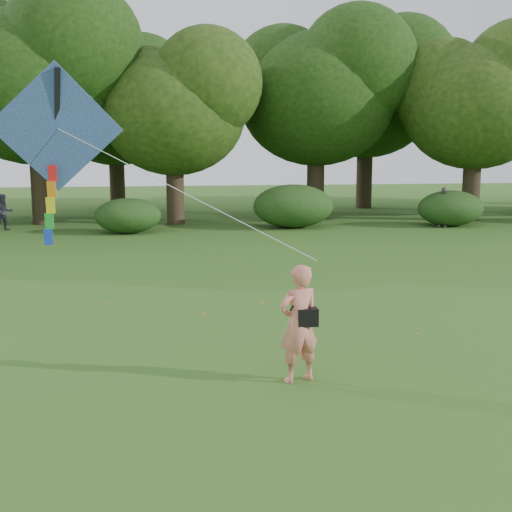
{
  "coord_description": "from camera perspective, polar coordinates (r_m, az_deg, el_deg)",
  "views": [
    {
      "loc": [
        -2.81,
        -9.23,
        3.42
      ],
      "look_at": [
        -1.08,
        2.0,
        1.5
      ],
      "focal_mm": 45.0,
      "sensor_mm": 36.0,
      "label": 1
    }
  ],
  "objects": [
    {
      "name": "ground",
      "position": [
        10.23,
        7.82,
        -10.02
      ],
      "size": [
        100.0,
        100.0,
        0.0
      ],
      "primitive_type": "plane",
      "color": "#265114",
      "rests_on": "ground"
    },
    {
      "name": "flying_kite",
      "position": [
        10.9,
        -17.27,
        10.51
      ],
      "size": [
        4.86,
        2.34,
        2.94
      ],
      "color": "#235D9A",
      "rests_on": "ground"
    },
    {
      "name": "fallen_leaves",
      "position": [
        15.44,
        2.14,
        -3.2
      ],
      "size": [
        9.14,
        14.56,
        0.01
      ],
      "color": "olive",
      "rests_on": "ground"
    },
    {
      "name": "tree_line",
      "position": [
        32.49,
        -0.83,
        13.44
      ],
      "size": [
        54.7,
        15.3,
        9.48
      ],
      "color": "#3A2D1E",
      "rests_on": "ground"
    },
    {
      "name": "shrub_band",
      "position": [
        27.03,
        -4.3,
        4.12
      ],
      "size": [
        39.15,
        3.22,
        1.88
      ],
      "color": "#264919",
      "rests_on": "ground"
    },
    {
      "name": "bystander_left",
      "position": [
        28.85,
        -21.47,
        3.63
      ],
      "size": [
        0.93,
        0.88,
        1.52
      ],
      "primitive_type": "imported",
      "rotation": [
        0.0,
        0.0,
        0.57
      ],
      "color": "#2A2B38",
      "rests_on": "ground"
    },
    {
      "name": "bystander_right",
      "position": [
        29.16,
        16.29,
        4.19
      ],
      "size": [
        1.09,
        0.89,
        1.74
      ],
      "primitive_type": "imported",
      "rotation": [
        0.0,
        0.0,
        -0.54
      ],
      "color": "slate",
      "rests_on": "ground"
    },
    {
      "name": "man_kite_flyer",
      "position": [
        9.44,
        3.81,
        -6.03
      ],
      "size": [
        0.74,
        0.6,
        1.76
      ],
      "primitive_type": "imported",
      "rotation": [
        0.0,
        0.0,
        3.45
      ],
      "color": "#E57E6B",
      "rests_on": "ground"
    },
    {
      "name": "crossbody_bag",
      "position": [
        9.41,
        4.56,
        -5.36
      ],
      "size": [
        0.43,
        0.2,
        0.7
      ],
      "color": "black",
      "rests_on": "ground"
    }
  ]
}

